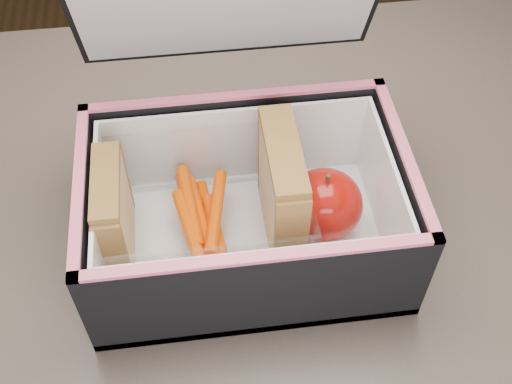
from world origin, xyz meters
TOP-DOWN VIEW (x-y plane):
  - kitchen_table at (0.00, 0.00)m, footprint 1.20×0.80m
  - lunch_bag at (-0.03, 0.03)m, footprint 0.28×0.26m
  - plastic_tub at (-0.07, 0.03)m, footprint 0.19×0.14m
  - sandwich_left at (-0.14, 0.03)m, footprint 0.02×0.08m
  - sandwich_right at (0.00, 0.03)m, footprint 0.03×0.10m
  - carrot_sticks at (-0.07, 0.03)m, footprint 0.05×0.14m
  - paper_napkin at (0.05, 0.03)m, footprint 0.08×0.09m
  - red_apple at (0.04, 0.03)m, footprint 0.08×0.08m

SIDE VIEW (x-z plane):
  - kitchen_table at x=0.00m, z-range 0.28..1.03m
  - paper_napkin at x=0.05m, z-range 0.76..0.77m
  - carrot_sticks at x=-0.07m, z-range 0.77..0.80m
  - plastic_tub at x=-0.07m, z-range 0.76..0.84m
  - red_apple at x=0.04m, z-range 0.77..0.84m
  - lunch_bag at x=-0.03m, z-range 0.67..0.95m
  - sandwich_left at x=-0.14m, z-range 0.77..0.86m
  - sandwich_right at x=0.00m, z-range 0.77..0.88m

